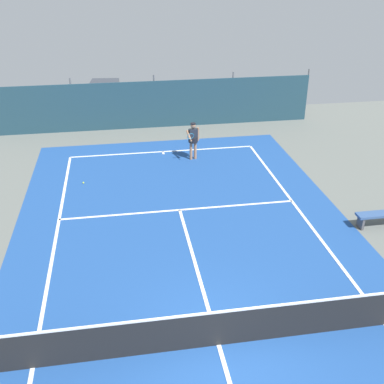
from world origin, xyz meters
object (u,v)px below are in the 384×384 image
Objects in this scene: tennis_net at (219,328)px; tennis_player at (193,138)px; courtside_bench at (380,216)px; tennis_ball_near_player at (83,183)px; parked_car at (105,97)px.

tennis_player is at bearing 83.60° from tennis_net.
tennis_player is 8.33m from courtside_bench.
tennis_net is at bearing -145.86° from courtside_bench.
tennis_net is 153.33× the size of tennis_ball_near_player.
courtside_bench is at bearing 115.71° from tennis_player.
tennis_ball_near_player is (-4.63, -1.71, -0.93)m from tennis_player.
tennis_player is (1.22, 10.84, 0.45)m from tennis_net.
parked_car is 2.74× the size of courtside_bench.
tennis_net is at bearing 71.49° from tennis_player.
tennis_net is at bearing 104.49° from parked_car.
tennis_player is 1.03× the size of courtside_bench.
parked_car is (-2.54, 18.56, 0.33)m from tennis_net.
parked_car is (-3.76, 7.72, -0.12)m from tennis_player.
tennis_net is 10.92m from tennis_player.
courtside_bench is (8.85, -14.28, -0.46)m from parked_car.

